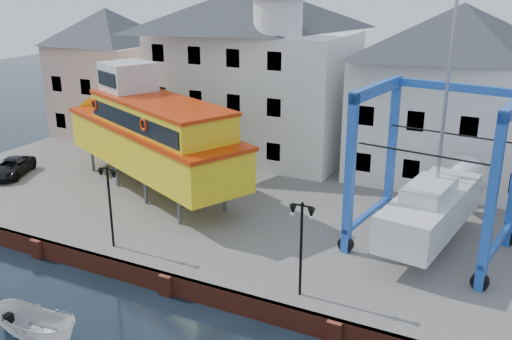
% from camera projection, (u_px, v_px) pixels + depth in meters
% --- Properties ---
extents(ground, '(140.00, 140.00, 0.00)m').
position_uv_depth(ground, '(167.00, 294.00, 25.92)').
color(ground, black).
rests_on(ground, ground).
extents(hardstanding, '(44.00, 22.00, 1.00)m').
position_uv_depth(hardstanding, '(271.00, 203.00, 35.05)').
color(hardstanding, '#5F5B57').
rests_on(hardstanding, ground).
extents(quay_wall, '(44.00, 0.47, 1.00)m').
position_uv_depth(quay_wall, '(168.00, 284.00, 25.85)').
color(quay_wall, maroon).
rests_on(quay_wall, ground).
extents(building_pink, '(8.00, 7.00, 10.30)m').
position_uv_depth(building_pink, '(110.00, 73.00, 46.80)').
color(building_pink, beige).
rests_on(building_pink, hardstanding).
extents(building_white_main, '(14.00, 8.30, 14.00)m').
position_uv_depth(building_white_main, '(255.00, 69.00, 41.14)').
color(building_white_main, white).
rests_on(building_white_main, hardstanding).
extents(building_white_right, '(12.00, 8.00, 11.20)m').
position_uv_depth(building_white_right, '(454.00, 95.00, 35.98)').
color(building_white_right, white).
rests_on(building_white_right, hardstanding).
extents(lamp_post_left, '(1.12, 0.32, 4.20)m').
position_uv_depth(lamp_post_left, '(108.00, 186.00, 27.29)').
color(lamp_post_left, black).
rests_on(lamp_post_left, hardstanding).
extents(lamp_post_right, '(1.12, 0.32, 4.20)m').
position_uv_depth(lamp_post_right, '(302.00, 226.00, 23.02)').
color(lamp_post_right, black).
rests_on(lamp_post_right, hardstanding).
extents(tour_boat, '(17.73, 11.10, 7.66)m').
position_uv_depth(tour_boat, '(144.00, 131.00, 35.31)').
color(tour_boat, '#59595E').
rests_on(tour_boat, hardstanding).
extents(travel_lift, '(7.72, 10.26, 15.13)m').
position_uv_depth(travel_lift, '(438.00, 195.00, 27.99)').
color(travel_lift, '#235AB2').
rests_on(travel_lift, hardstanding).
extents(van, '(3.39, 4.54, 1.15)m').
position_uv_depth(van, '(11.00, 167.00, 38.10)').
color(van, black).
rests_on(van, hardstanding).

